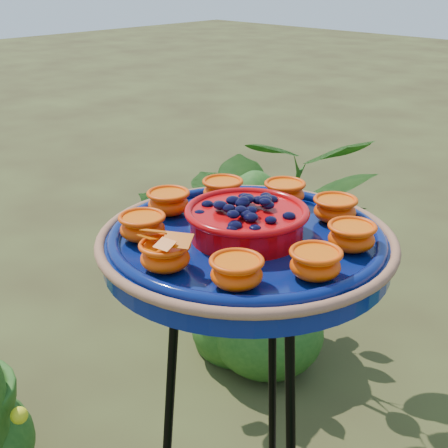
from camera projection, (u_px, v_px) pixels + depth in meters
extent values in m
torus|color=black|center=(246.00, 267.00, 0.96)|extent=(0.31, 0.31, 0.02)
cylinder|color=black|center=(272.00, 428.00, 1.24)|extent=(0.04, 0.08, 0.85)
cylinder|color=#071658|center=(246.00, 249.00, 0.95)|extent=(0.54, 0.54, 0.04)
torus|color=#A8734C|center=(246.00, 238.00, 0.94)|extent=(0.45, 0.45, 0.02)
torus|color=#071658|center=(246.00, 236.00, 0.94)|extent=(0.42, 0.42, 0.02)
cylinder|color=#BA0609|center=(247.00, 224.00, 0.93)|extent=(0.21, 0.21, 0.04)
torus|color=#BA0609|center=(247.00, 211.00, 0.92)|extent=(0.19, 0.19, 0.01)
ellipsoid|color=black|center=(247.00, 207.00, 0.92)|extent=(0.15, 0.15, 0.03)
ellipsoid|color=#FF4C02|center=(351.00, 239.00, 0.89)|extent=(0.07, 0.07, 0.03)
cylinder|color=#FD5205|center=(352.00, 228.00, 0.89)|extent=(0.06, 0.06, 0.01)
ellipsoid|color=#FF4C02|center=(335.00, 212.00, 0.99)|extent=(0.07, 0.07, 0.03)
cylinder|color=#FD5205|center=(336.00, 202.00, 0.98)|extent=(0.06, 0.06, 0.01)
ellipsoid|color=#FF4C02|center=(285.00, 195.00, 1.06)|extent=(0.07, 0.07, 0.03)
cylinder|color=#FD5205|center=(285.00, 185.00, 1.06)|extent=(0.06, 0.06, 0.01)
ellipsoid|color=#FF4C02|center=(223.00, 192.00, 1.07)|extent=(0.07, 0.07, 0.03)
cylinder|color=#FD5205|center=(223.00, 183.00, 1.07)|extent=(0.06, 0.06, 0.01)
ellipsoid|color=#FF4C02|center=(169.00, 205.00, 1.02)|extent=(0.07, 0.07, 0.03)
cylinder|color=#FD5205|center=(168.00, 195.00, 1.01)|extent=(0.06, 0.06, 0.01)
ellipsoid|color=#FF4C02|center=(143.00, 229.00, 0.93)|extent=(0.07, 0.07, 0.03)
cylinder|color=#FD5205|center=(142.00, 219.00, 0.92)|extent=(0.06, 0.06, 0.01)
ellipsoid|color=#FF4C02|center=(165.00, 258.00, 0.84)|extent=(0.07, 0.07, 0.03)
cylinder|color=#FD5205|center=(165.00, 247.00, 0.83)|extent=(0.06, 0.06, 0.01)
ellipsoid|color=#FF4C02|center=(237.00, 275.00, 0.79)|extent=(0.07, 0.07, 0.03)
cylinder|color=#FD5205|center=(237.00, 263.00, 0.79)|extent=(0.06, 0.06, 0.01)
ellipsoid|color=#FF4C02|center=(315.00, 266.00, 0.81)|extent=(0.07, 0.07, 0.03)
cylinder|color=#FD5205|center=(316.00, 254.00, 0.81)|extent=(0.06, 0.06, 0.01)
cylinder|color=black|center=(164.00, 240.00, 0.83)|extent=(0.02, 0.02, 0.00)
cube|color=orange|center=(156.00, 231.00, 0.84)|extent=(0.05, 0.04, 0.01)
cube|color=orange|center=(177.00, 240.00, 0.81)|extent=(0.05, 0.04, 0.01)
imported|color=#194712|center=(254.00, 238.00, 2.11)|extent=(0.98, 0.99, 0.83)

